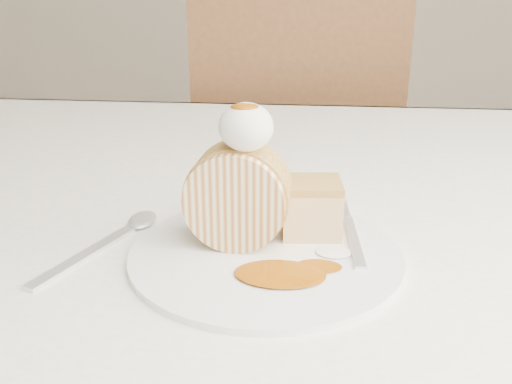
# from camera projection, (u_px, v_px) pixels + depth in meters

# --- Properties ---
(table) EXTENTS (1.40, 0.90, 0.75)m
(table) POSITION_uv_depth(u_px,v_px,m) (309.00, 245.00, 0.75)
(table) COLOR white
(table) RESTS_ON ground
(chair_far) EXTENTS (0.55, 0.55, 1.00)m
(chair_far) POSITION_uv_depth(u_px,v_px,m) (289.00, 155.00, 1.42)
(chair_far) COLOR brown
(chair_far) RESTS_ON ground
(plate) EXTENTS (0.27, 0.27, 0.01)m
(plate) POSITION_uv_depth(u_px,v_px,m) (266.00, 254.00, 0.52)
(plate) COLOR white
(plate) RESTS_ON table
(roulade_slice) EXTENTS (0.09, 0.06, 0.09)m
(roulade_slice) POSITION_uv_depth(u_px,v_px,m) (237.00, 196.00, 0.52)
(roulade_slice) COLOR beige
(roulade_slice) RESTS_ON plate
(cake_chunk) EXTENTS (0.06, 0.06, 0.05)m
(cake_chunk) POSITION_uv_depth(u_px,v_px,m) (311.00, 211.00, 0.55)
(cake_chunk) COLOR tan
(cake_chunk) RESTS_ON plate
(whipped_cream) EXTENTS (0.05, 0.05, 0.04)m
(whipped_cream) POSITION_uv_depth(u_px,v_px,m) (246.00, 127.00, 0.49)
(whipped_cream) COLOR silver
(whipped_cream) RESTS_ON roulade_slice
(caramel_drizzle) EXTENTS (0.02, 0.02, 0.01)m
(caramel_drizzle) POSITION_uv_depth(u_px,v_px,m) (245.00, 101.00, 0.48)
(caramel_drizzle) COLOR #8A4505
(caramel_drizzle) RESTS_ON whipped_cream
(caramel_pool) EXTENTS (0.08, 0.06, 0.00)m
(caramel_pool) POSITION_uv_depth(u_px,v_px,m) (280.00, 274.00, 0.48)
(caramel_pool) COLOR #8A4505
(caramel_pool) RESTS_ON plate
(fork) EXTENTS (0.03, 0.15, 0.00)m
(fork) POSITION_uv_depth(u_px,v_px,m) (354.00, 241.00, 0.54)
(fork) COLOR silver
(fork) RESTS_ON plate
(spoon) EXTENTS (0.08, 0.16, 0.00)m
(spoon) POSITION_uv_depth(u_px,v_px,m) (84.00, 256.00, 0.52)
(spoon) COLOR silver
(spoon) RESTS_ON table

